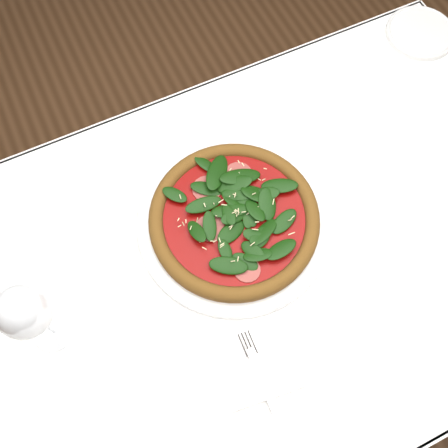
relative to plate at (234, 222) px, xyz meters
name	(u,v)px	position (x,y,z in m)	size (l,w,h in m)	color
ground	(252,329)	(0.04, -0.08, -0.76)	(6.00, 6.00, 0.00)	brown
dining_table	(269,266)	(0.04, -0.08, -0.11)	(1.21, 0.81, 0.75)	white
plate	(234,222)	(0.00, 0.00, 0.00)	(0.37, 0.37, 0.02)	silver
pizza	(234,217)	(0.00, 0.00, 0.02)	(0.41, 0.41, 0.04)	brown
wine_glass	(25,312)	(-0.37, -0.05, 0.13)	(0.08, 0.08, 0.20)	white
napkin	(262,380)	(-0.08, -0.28, 0.00)	(0.13, 0.06, 0.01)	white
fork	(257,365)	(-0.08, -0.25, 0.00)	(0.03, 0.14, 0.00)	silver
saucer_far	(421,32)	(0.58, 0.24, 0.00)	(0.15, 0.15, 0.01)	silver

